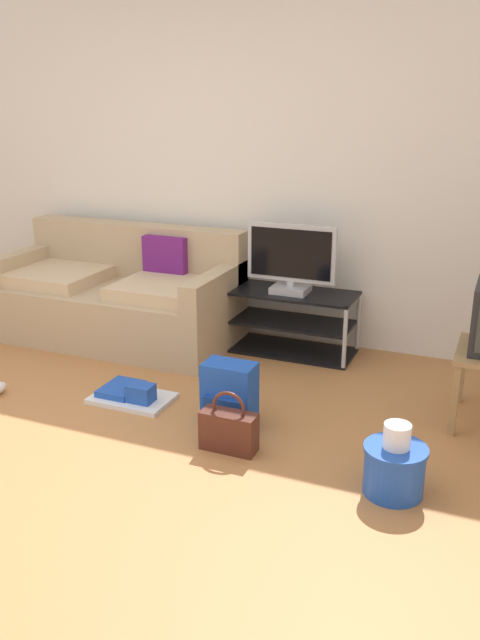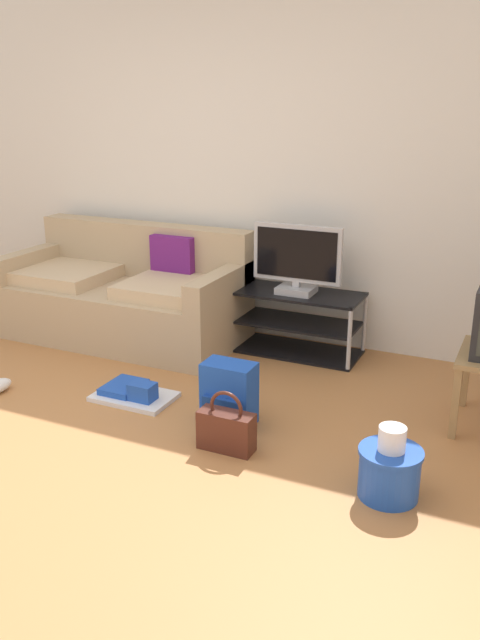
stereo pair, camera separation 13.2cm
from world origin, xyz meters
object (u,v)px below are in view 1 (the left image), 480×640
at_px(tv_stand, 291,322).
at_px(backpack, 229,395).
at_px(couch, 119,297).
at_px(floor_tray, 131,395).
at_px(cleaning_bucket, 395,465).
at_px(flat_tv, 291,260).
at_px(handbag, 229,430).

bearing_deg(tv_stand, backpack, -87.78).
relative_size(couch, floor_tray, 3.75).
height_order(tv_stand, floor_tray, tv_stand).
bearing_deg(floor_tray, couch, 125.47).
bearing_deg(cleaning_bucket, flat_tv, 124.00).
height_order(couch, cleaning_bucket, couch).
bearing_deg(cleaning_bucket, tv_stand, 123.63).
bearing_deg(floor_tray, tv_stand, 61.73).
relative_size(backpack, cleaning_bucket, 1.03).
xyz_separation_m(tv_stand, backpack, (0.05, -1.26, -0.05)).
bearing_deg(handbag, tv_stand, 96.24).
bearing_deg(couch, tv_stand, 8.86).
xyz_separation_m(couch, backpack, (1.41, -1.04, -0.14)).
relative_size(flat_tv, floor_tray, 1.31).
xyz_separation_m(flat_tv, handbag, (0.17, -1.52, -0.59)).
xyz_separation_m(backpack, floor_tray, (-0.70, 0.04, -0.15)).
height_order(couch, tv_stand, couch).
relative_size(couch, flat_tv, 2.86).
bearing_deg(flat_tv, handbag, -83.67).
bearing_deg(tv_stand, handbag, -83.76).
distance_m(backpack, floor_tray, 0.72).
xyz_separation_m(flat_tv, floor_tray, (-0.65, -1.19, -0.68)).
bearing_deg(backpack, tv_stand, 113.02).
bearing_deg(tv_stand, cleaning_bucket, -56.37).
distance_m(couch, handbag, 2.04).
xyz_separation_m(couch, tv_stand, (1.36, 0.21, -0.09)).
xyz_separation_m(couch, floor_tray, (0.71, -1.00, -0.29)).
relative_size(couch, handbag, 5.46).
height_order(handbag, cleaning_bucket, cleaning_bucket).
bearing_deg(tv_stand, floor_tray, -118.27).
distance_m(tv_stand, backpack, 1.26).
relative_size(couch, cleaning_bucket, 5.15).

